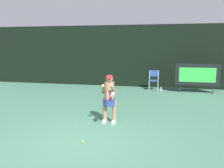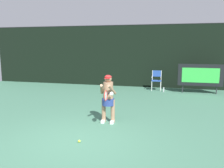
# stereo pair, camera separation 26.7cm
# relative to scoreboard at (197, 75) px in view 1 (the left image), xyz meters

# --- Properties ---
(ground) EXTENTS (18.00, 22.00, 0.03)m
(ground) POSITION_rel_scoreboard_xyz_m (-3.82, -7.43, -0.96)
(ground) COLOR #407159
(backdrop_screen) EXTENTS (18.00, 0.12, 3.66)m
(backdrop_screen) POSITION_rel_scoreboard_xyz_m (-3.82, 1.25, 0.86)
(backdrop_screen) COLOR black
(backdrop_screen) RESTS_ON ground
(scoreboard) EXTENTS (2.20, 0.21, 1.50)m
(scoreboard) POSITION_rel_scoreboard_xyz_m (0.00, 0.00, 0.00)
(scoreboard) COLOR black
(scoreboard) RESTS_ON ground
(umpire_chair) EXTENTS (0.52, 0.44, 1.08)m
(umpire_chair) POSITION_rel_scoreboard_xyz_m (-2.20, 0.37, -0.33)
(umpire_chair) COLOR white
(umpire_chair) RESTS_ON ground
(water_bottle) EXTENTS (0.07, 0.07, 0.27)m
(water_bottle) POSITION_rel_scoreboard_xyz_m (-1.80, -0.01, -0.82)
(water_bottle) COLOR silver
(water_bottle) RESTS_ON ground
(tennis_player) EXTENTS (0.53, 0.60, 1.54)m
(tennis_player) POSITION_rel_scoreboard_xyz_m (-3.40, -5.57, -0.10)
(tennis_player) COLOR white
(tennis_player) RESTS_ON ground
(tennis_racket) EXTENTS (0.03, 0.60, 0.31)m
(tennis_racket) POSITION_rel_scoreboard_xyz_m (-3.33, -6.10, 0.05)
(tennis_racket) COLOR black
(tennis_ball_loose) EXTENTS (0.07, 0.07, 0.07)m
(tennis_ball_loose) POSITION_rel_scoreboard_xyz_m (-3.72, -7.26, -0.91)
(tennis_ball_loose) COLOR #CCDB3D
(tennis_ball_loose) RESTS_ON ground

